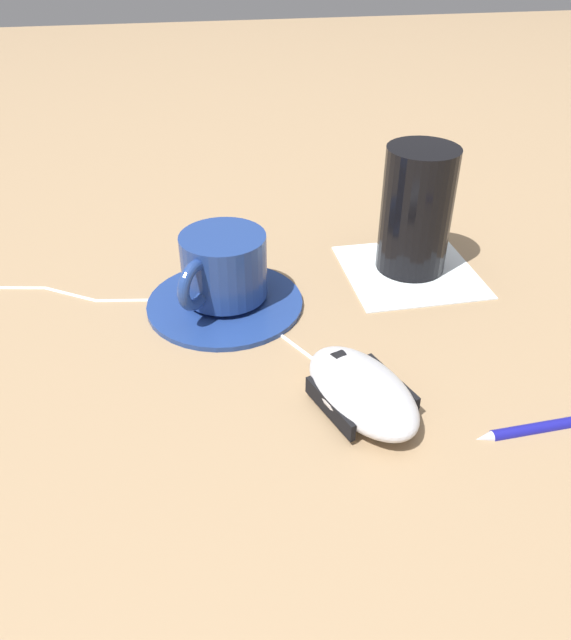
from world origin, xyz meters
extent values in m
plane|color=#9E7F5B|center=(0.00, 0.00, 0.00)|extent=(3.00, 3.00, 0.00)
cylinder|color=navy|center=(-0.04, -0.07, 0.00)|extent=(0.14, 0.14, 0.01)
cylinder|color=navy|center=(-0.04, -0.07, 0.04)|extent=(0.07, 0.07, 0.06)
torus|color=navy|center=(-0.01, -0.10, 0.04)|extent=(0.04, 0.04, 0.04)
ellipsoid|color=silver|center=(0.11, 0.01, 0.02)|extent=(0.12, 0.09, 0.03)
cylinder|color=black|center=(0.08, 0.00, 0.02)|extent=(0.01, 0.01, 0.01)
cube|color=black|center=(0.12, -0.01, 0.01)|extent=(0.06, 0.02, 0.01)
cube|color=black|center=(0.10, 0.04, 0.01)|extent=(0.06, 0.02, 0.01)
cylinder|color=white|center=(0.03, -0.02, 0.00)|extent=(0.05, 0.03, 0.00)
cylinder|color=white|center=(-0.01, -0.06, 0.00)|extent=(0.03, 0.05, 0.00)
cylinder|color=white|center=(-0.04, -0.11, 0.00)|extent=(0.04, 0.05, 0.00)
cylinder|color=white|center=(-0.06, -0.16, 0.00)|extent=(0.01, 0.06, 0.00)
cylinder|color=white|center=(-0.08, -0.21, 0.00)|extent=(0.03, 0.05, 0.00)
cylinder|color=white|center=(-0.10, -0.26, 0.00)|extent=(0.01, 0.06, 0.00)
sphere|color=white|center=(0.06, -0.01, 0.00)|extent=(0.00, 0.00, 0.00)
sphere|color=white|center=(0.01, -0.04, 0.00)|extent=(0.00, 0.00, 0.00)
sphere|color=white|center=(-0.02, -0.09, 0.00)|extent=(0.00, 0.00, 0.00)
sphere|color=white|center=(-0.06, -0.13, 0.00)|extent=(0.00, 0.00, 0.00)
sphere|color=white|center=(-0.06, -0.19, 0.00)|extent=(0.00, 0.00, 0.00)
sphere|color=white|center=(-0.09, -0.24, 0.00)|extent=(0.00, 0.00, 0.00)
cube|color=white|center=(-0.07, 0.11, 0.00)|extent=(0.13, 0.13, 0.00)
cylinder|color=black|center=(-0.07, 0.11, 0.06)|extent=(0.07, 0.07, 0.12)
cone|color=silver|center=(0.16, 0.08, 0.00)|extent=(0.01, 0.01, 0.01)
camera|label=1|loc=(0.43, -0.10, 0.31)|focal=35.00mm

